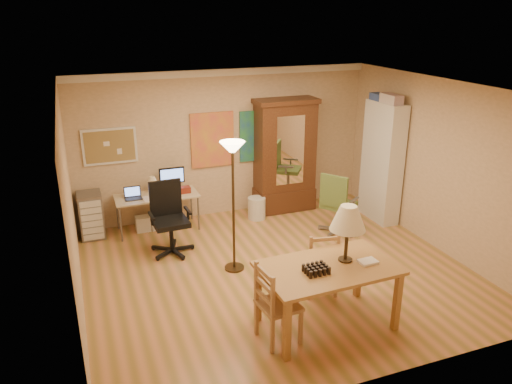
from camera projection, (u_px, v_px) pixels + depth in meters
name	position (u px, v px, depth m)	size (l,w,h in m)	color
floor	(277.00, 271.00, 7.45)	(5.50, 5.50, 0.00)	olive
crown_molding	(224.00, 72.00, 8.70)	(5.50, 0.08, 0.12)	white
corkboard	(110.00, 146.00, 8.42)	(0.90, 0.04, 0.62)	#9A8248
art_panel_left	(212.00, 140.00, 9.04)	(0.80, 0.04, 1.00)	gold
art_panel_right	(259.00, 136.00, 9.34)	(0.75, 0.04, 0.95)	#245E90
dining_table	(335.00, 253.00, 5.91)	(1.65, 1.03, 1.52)	#9C6533
ladder_chair_back	(320.00, 264.00, 6.74)	(0.50, 0.48, 0.93)	#A06C49
ladder_chair_left	(276.00, 306.00, 5.75)	(0.48, 0.50, 0.98)	#A06C49
torchiere_lamp	(233.00, 169.00, 6.98)	(0.36, 0.36, 1.97)	#392B17
computer_desk	(159.00, 208.00, 8.76)	(1.42, 0.62, 1.07)	beige
office_chair_black	(171.00, 234.00, 7.94)	(0.71, 0.71, 1.15)	black
office_chair_green	(337.00, 217.00, 8.63)	(0.70, 0.70, 1.10)	slate
drawer_cart	(91.00, 215.00, 8.45)	(0.39, 0.47, 0.78)	slate
armoire	(285.00, 163.00, 9.46)	(1.17, 0.55, 2.15)	#32160D
bookshelf	(382.00, 162.00, 8.98)	(0.33, 0.87, 2.17)	white
wastebin	(257.00, 208.00, 9.26)	(0.33, 0.33, 0.41)	silver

